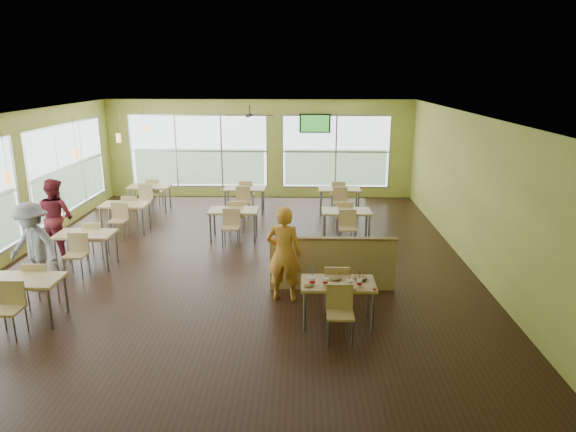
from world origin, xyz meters
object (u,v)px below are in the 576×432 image
Objects in this scene: main_table at (338,289)px; food_basket at (360,278)px; man_plaid at (284,254)px; half_wall_divider at (333,263)px.

main_table is 0.42m from food_basket.
man_plaid is 1.55m from food_basket.
half_wall_divider is 1.36× the size of man_plaid.
half_wall_divider is 10.96× the size of food_basket.
man_plaid is at bearing -152.10° from half_wall_divider.
main_table is 0.86× the size of man_plaid.
main_table is at bearing 140.99° from man_plaid.
main_table is 0.63× the size of half_wall_divider.
food_basket is at bearing 154.07° from man_plaid.
food_basket is (0.37, -1.33, 0.26)m from half_wall_divider.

